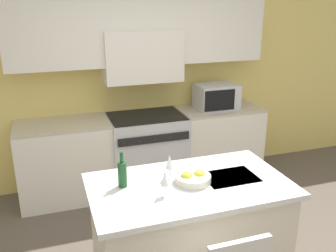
{
  "coord_description": "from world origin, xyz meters",
  "views": [
    {
      "loc": [
        -1.13,
        -2.33,
        2.3
      ],
      "look_at": [
        -0.06,
        0.86,
        1.14
      ],
      "focal_mm": 40.0,
      "sensor_mm": 36.0,
      "label": 1
    }
  ],
  "objects": [
    {
      "name": "fruit_bowl",
      "position": [
        -0.08,
        0.17,
        0.93
      ],
      "size": [
        0.29,
        0.29,
        0.1
      ],
      "color": "silver",
      "rests_on": "kitchen_island"
    },
    {
      "name": "back_counter",
      "position": [
        0.0,
        1.88,
        0.47
      ],
      "size": [
        3.04,
        0.62,
        0.95
      ],
      "color": "silver",
      "rests_on": "ground_plane"
    },
    {
      "name": "microwave",
      "position": [
        0.94,
        1.88,
        1.11
      ],
      "size": [
        0.51,
        0.39,
        0.31
      ],
      "color": "#B7B7BC",
      "rests_on": "back_counter"
    },
    {
      "name": "wine_glass_near",
      "position": [
        -0.36,
        0.03,
        1.04
      ],
      "size": [
        0.06,
        0.06,
        0.21
      ],
      "color": "white",
      "rests_on": "kitchen_island"
    },
    {
      "name": "back_cabinetry",
      "position": [
        0.0,
        2.14,
        1.58
      ],
      "size": [
        10.0,
        0.46,
        2.7
      ],
      "color": "#DBC166",
      "rests_on": "ground_plane"
    },
    {
      "name": "range_stove",
      "position": [
        0.0,
        1.86,
        0.47
      ],
      "size": [
        0.92,
        0.7,
        0.95
      ],
      "color": "#B7B7BC",
      "rests_on": "ground_plane"
    },
    {
      "name": "wine_bottle",
      "position": [
        -0.63,
        0.28,
        1.01
      ],
      "size": [
        0.07,
        0.07,
        0.29
      ],
      "color": "#194723",
      "rests_on": "kitchen_island"
    },
    {
      "name": "wine_glass_far",
      "position": [
        -0.24,
        0.3,
        1.04
      ],
      "size": [
        0.06,
        0.06,
        0.21
      ],
      "color": "white",
      "rests_on": "kitchen_island"
    },
    {
      "name": "kitchen_island",
      "position": [
        -0.11,
        0.16,
        0.45
      ],
      "size": [
        1.61,
        0.92,
        0.89
      ],
      "color": "beige",
      "rests_on": "ground_plane"
    }
  ]
}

